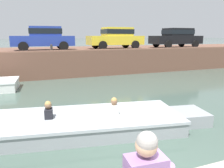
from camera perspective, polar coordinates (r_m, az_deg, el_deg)
ground_plane at (r=8.65m, az=-4.92°, el=-5.55°), size 400.00×400.00×0.00m
far_quay_wall at (r=17.00m, az=-13.08°, el=6.09°), size 60.00×6.00×1.72m
far_wall_coping at (r=14.08m, az=-11.68°, el=8.55°), size 60.00×0.24×0.08m
motorboat_passing at (r=6.42m, az=-4.29°, el=-9.88°), size 6.50×2.88×0.94m
car_left_inner_blue at (r=15.30m, az=-17.34°, el=11.56°), size 3.94×1.97×1.54m
car_centre_yellow at (r=16.41m, az=1.01°, el=12.15°), size 4.03×1.91×1.54m
car_right_inner_black at (r=19.03m, az=16.49°, el=11.71°), size 4.22×1.93×1.54m
mooring_bollard_mid at (r=14.08m, az=-15.55°, el=9.17°), size 0.15×0.15×0.45m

